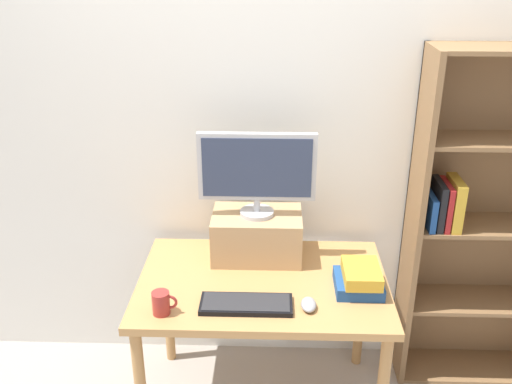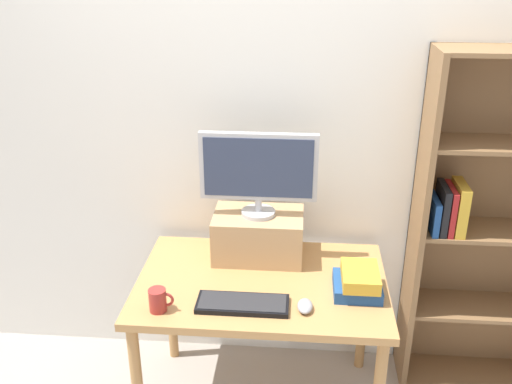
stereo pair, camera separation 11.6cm
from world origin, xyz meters
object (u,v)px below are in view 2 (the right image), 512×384
(computer_monitor, at_px, (258,170))
(desk, at_px, (262,296))
(coffee_mug, at_px, (158,300))
(computer_mouse, at_px, (305,306))
(bookshelf_unit, at_px, (496,228))
(keyboard, at_px, (243,304))
(riser_box, at_px, (258,235))
(book_stack, at_px, (358,282))

(computer_monitor, bearing_deg, desk, -81.52)
(coffee_mug, bearing_deg, computer_mouse, 5.21)
(bookshelf_unit, relative_size, computer_mouse, 16.57)
(desk, xyz_separation_m, computer_monitor, (-0.03, 0.22, 0.53))
(computer_monitor, xyz_separation_m, keyboard, (-0.03, -0.43, -0.43))
(desk, relative_size, computer_mouse, 10.83)
(desk, xyz_separation_m, keyboard, (-0.06, -0.21, 0.10))
(bookshelf_unit, height_order, computer_mouse, bookshelf_unit)
(computer_monitor, xyz_separation_m, computer_mouse, (0.23, -0.43, -0.43))
(desk, relative_size, keyboard, 2.91)
(riser_box, height_order, computer_mouse, riser_box)
(riser_box, bearing_deg, bookshelf_unit, 5.15)
(desk, height_order, computer_mouse, computer_mouse)
(computer_monitor, distance_m, book_stack, 0.67)
(computer_mouse, bearing_deg, book_stack, 32.94)
(desk, relative_size, riser_box, 2.65)
(computer_monitor, distance_m, computer_mouse, 0.65)
(keyboard, bearing_deg, computer_mouse, -0.54)
(computer_monitor, bearing_deg, bookshelf_unit, 5.22)
(riser_box, bearing_deg, desk, -81.57)
(computer_mouse, distance_m, coffee_mug, 0.61)
(computer_mouse, relative_size, book_stack, 0.47)
(bookshelf_unit, xyz_separation_m, computer_mouse, (-0.91, -0.54, -0.13))
(desk, xyz_separation_m, bookshelf_unit, (1.10, 0.33, 0.23))
(desk, relative_size, bookshelf_unit, 0.65)
(computer_mouse, bearing_deg, computer_monitor, 117.95)
(riser_box, distance_m, computer_monitor, 0.34)
(keyboard, bearing_deg, book_stack, 16.59)
(computer_mouse, xyz_separation_m, coffee_mug, (-0.60, -0.06, 0.03))
(bookshelf_unit, distance_m, computer_mouse, 1.06)
(riser_box, height_order, computer_monitor, computer_monitor)
(keyboard, bearing_deg, desk, 72.88)
(coffee_mug, bearing_deg, computer_monitor, 52.49)
(riser_box, xyz_separation_m, coffee_mug, (-0.37, -0.49, -0.06))
(desk, relative_size, computer_monitor, 2.08)
(desk, bearing_deg, book_stack, -8.39)
(keyboard, distance_m, coffee_mug, 0.35)
(riser_box, relative_size, book_stack, 1.91)
(riser_box, xyz_separation_m, computer_mouse, (0.23, -0.43, -0.09))
(desk, bearing_deg, computer_monitor, 98.48)
(book_stack, bearing_deg, coffee_mug, -166.27)
(bookshelf_unit, distance_m, keyboard, 1.29)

